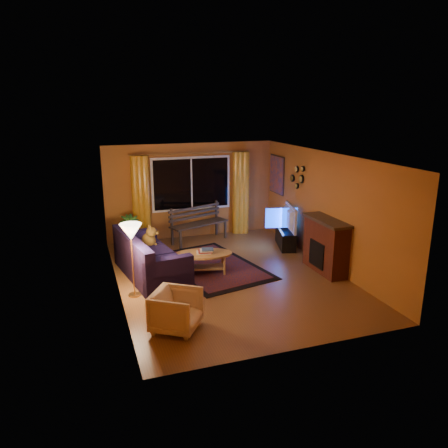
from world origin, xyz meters
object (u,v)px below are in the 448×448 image
object	(u,v)px
bench	(199,233)
coffee_table	(204,263)
armchair	(176,309)
floor_lamp	(133,261)
sofa	(151,256)
tv_console	(286,238)

from	to	relation	value
bench	coffee_table	distance (m)	2.18
armchair	floor_lamp	bearing A→B (deg)	51.20
floor_lamp	sofa	bearing A→B (deg)	61.42
tv_console	sofa	bearing A→B (deg)	-149.92
sofa	tv_console	bearing A→B (deg)	3.96
coffee_table	sofa	bearing A→B (deg)	170.94
floor_lamp	armchair	bearing A→B (deg)	-72.58
sofa	armchair	size ratio (longest dim) A/B	3.10
armchair	coffee_table	xyz separation A→B (m)	(1.09, 2.18, -0.14)
coffee_table	tv_console	xyz separation A→B (m)	(2.44, 1.02, 0.00)
sofa	coffee_table	size ratio (longest dim) A/B	1.84
floor_lamp	coffee_table	xyz separation A→B (m)	(1.56, 0.69, -0.48)
armchair	tv_console	size ratio (longest dim) A/B	0.68
sofa	tv_console	xyz separation A→B (m)	(3.53, 0.85, -0.23)
bench	coffee_table	bearing A→B (deg)	-123.81
bench	sofa	world-z (taller)	sofa
sofa	armchair	world-z (taller)	sofa
armchair	tv_console	distance (m)	4.77
sofa	floor_lamp	size ratio (longest dim) A/B	1.60
coffee_table	armchair	bearing A→B (deg)	-116.53
bench	coffee_table	world-z (taller)	bench
sofa	coffee_table	distance (m)	1.13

